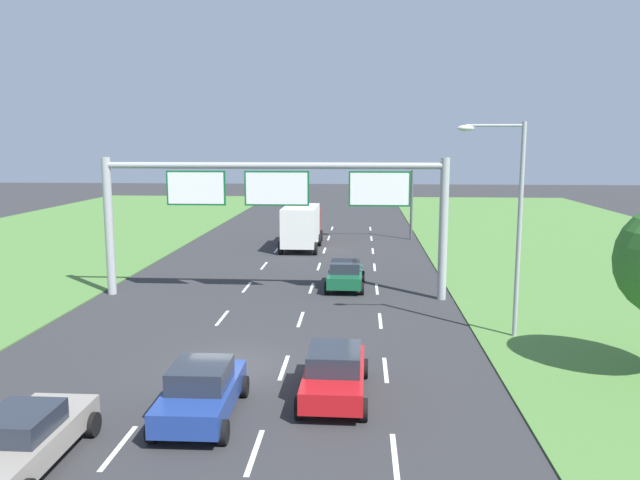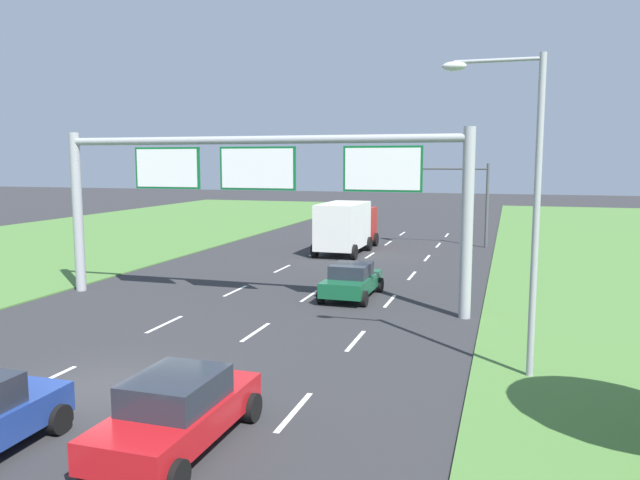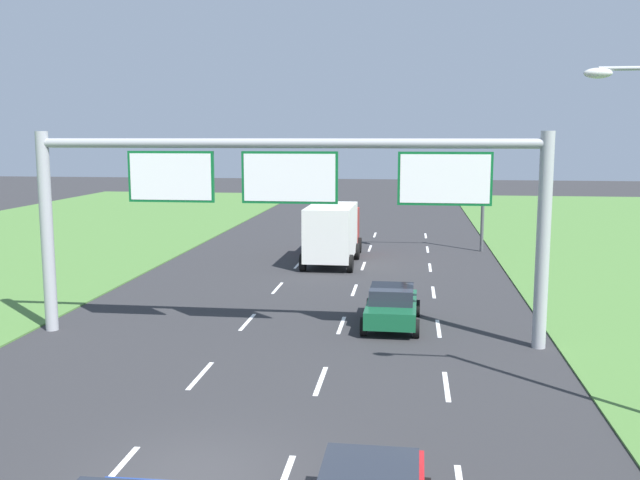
{
  "view_description": "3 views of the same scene",
  "coord_description": "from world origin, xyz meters",
  "px_view_note": "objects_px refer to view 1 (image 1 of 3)",
  "views": [
    {
      "loc": [
        4.35,
        -20.51,
        7.65
      ],
      "look_at": [
        2.14,
        13.14,
        2.45
      ],
      "focal_mm": 35.0,
      "sensor_mm": 36.0,
      "label": 1
    },
    {
      "loc": [
        9.86,
        -13.07,
        5.79
      ],
      "look_at": [
        1.92,
        12.94,
        2.32
      ],
      "focal_mm": 35.0,
      "sensor_mm": 36.0,
      "label": 2
    },
    {
      "loc": [
        4.17,
        -13.14,
        6.85
      ],
      "look_at": [
        0.91,
        12.43,
        3.06
      ],
      "focal_mm": 40.0,
      "sensor_mm": 36.0,
      "label": 3
    }
  ],
  "objects_px": {
    "car_far_ahead": "(201,391)",
    "sign_gantry": "(276,199)",
    "car_near_red": "(345,274)",
    "traffic_light_mast": "(388,192)",
    "street_lamp": "(510,211)",
    "box_truck": "(302,225)",
    "car_mid_lane": "(334,372)",
    "car_lead_silver": "(24,439)"
  },
  "relations": [
    {
      "from": "box_truck",
      "to": "traffic_light_mast",
      "type": "xyz_separation_m",
      "value": [
        6.46,
        4.7,
        2.15
      ]
    },
    {
      "from": "car_lead_silver",
      "to": "traffic_light_mast",
      "type": "height_order",
      "value": "traffic_light_mast"
    },
    {
      "from": "sign_gantry",
      "to": "car_near_red",
      "type": "bearing_deg",
      "value": 31.84
    },
    {
      "from": "street_lamp",
      "to": "sign_gantry",
      "type": "bearing_deg",
      "value": 148.8
    },
    {
      "from": "car_near_red",
      "to": "street_lamp",
      "type": "bearing_deg",
      "value": -50.22
    },
    {
      "from": "car_far_ahead",
      "to": "street_lamp",
      "type": "height_order",
      "value": "street_lamp"
    },
    {
      "from": "car_near_red",
      "to": "traffic_light_mast",
      "type": "distance_m",
      "value": 18.04
    },
    {
      "from": "car_mid_lane",
      "to": "sign_gantry",
      "type": "distance_m",
      "value": 13.58
    },
    {
      "from": "box_truck",
      "to": "traffic_light_mast",
      "type": "bearing_deg",
      "value": 36.66
    },
    {
      "from": "car_mid_lane",
      "to": "street_lamp",
      "type": "xyz_separation_m",
      "value": [
        6.55,
        6.41,
        4.3
      ]
    },
    {
      "from": "car_mid_lane",
      "to": "car_far_ahead",
      "type": "height_order",
      "value": "car_far_ahead"
    },
    {
      "from": "car_mid_lane",
      "to": "traffic_light_mast",
      "type": "distance_m",
      "value": 32.37
    },
    {
      "from": "car_near_red",
      "to": "box_truck",
      "type": "relative_size",
      "value": 0.55
    },
    {
      "from": "sign_gantry",
      "to": "street_lamp",
      "type": "xyz_separation_m",
      "value": [
        9.98,
        -6.04,
        0.13
      ]
    },
    {
      "from": "car_mid_lane",
      "to": "car_lead_silver",
      "type": "bearing_deg",
      "value": -146.22
    },
    {
      "from": "box_truck",
      "to": "sign_gantry",
      "type": "relative_size",
      "value": 0.42
    },
    {
      "from": "car_lead_silver",
      "to": "traffic_light_mast",
      "type": "relative_size",
      "value": 0.79
    },
    {
      "from": "car_lead_silver",
      "to": "traffic_light_mast",
      "type": "xyz_separation_m",
      "value": [
        10.08,
        36.78,
        3.14
      ]
    },
    {
      "from": "car_near_red",
      "to": "car_lead_silver",
      "type": "relative_size",
      "value": 0.92
    },
    {
      "from": "car_far_ahead",
      "to": "sign_gantry",
      "type": "bearing_deg",
      "value": 88.33
    },
    {
      "from": "car_near_red",
      "to": "sign_gantry",
      "type": "bearing_deg",
      "value": -147.31
    },
    {
      "from": "car_mid_lane",
      "to": "car_near_red",
      "type": "bearing_deg",
      "value": 90.8
    },
    {
      "from": "traffic_light_mast",
      "to": "street_lamp",
      "type": "distance_m",
      "value": 25.96
    },
    {
      "from": "car_mid_lane",
      "to": "sign_gantry",
      "type": "bearing_deg",
      "value": 106.05
    },
    {
      "from": "car_near_red",
      "to": "street_lamp",
      "type": "relative_size",
      "value": 0.48
    },
    {
      "from": "car_lead_silver",
      "to": "box_truck",
      "type": "bearing_deg",
      "value": 83.8
    },
    {
      "from": "car_near_red",
      "to": "car_lead_silver",
      "type": "distance_m",
      "value": 20.55
    },
    {
      "from": "traffic_light_mast",
      "to": "car_lead_silver",
      "type": "bearing_deg",
      "value": -105.33
    },
    {
      "from": "traffic_light_mast",
      "to": "car_mid_lane",
      "type": "bearing_deg",
      "value": -95.14
    },
    {
      "from": "traffic_light_mast",
      "to": "sign_gantry",
      "type": "bearing_deg",
      "value": -107.83
    },
    {
      "from": "traffic_light_mast",
      "to": "car_near_red",
      "type": "bearing_deg",
      "value": -99.45
    },
    {
      "from": "car_lead_silver",
      "to": "traffic_light_mast",
      "type": "distance_m",
      "value": 38.27
    },
    {
      "from": "box_truck",
      "to": "sign_gantry",
      "type": "bearing_deg",
      "value": -88.81
    },
    {
      "from": "car_near_red",
      "to": "traffic_light_mast",
      "type": "height_order",
      "value": "traffic_light_mast"
    },
    {
      "from": "car_lead_silver",
      "to": "sign_gantry",
      "type": "bearing_deg",
      "value": 77.85
    },
    {
      "from": "car_mid_lane",
      "to": "traffic_light_mast",
      "type": "height_order",
      "value": "traffic_light_mast"
    },
    {
      "from": "car_near_red",
      "to": "car_mid_lane",
      "type": "bearing_deg",
      "value": -89.02
    },
    {
      "from": "car_mid_lane",
      "to": "street_lamp",
      "type": "distance_m",
      "value": 10.13
    },
    {
      "from": "car_lead_silver",
      "to": "car_far_ahead",
      "type": "relative_size",
      "value": 1.06
    },
    {
      "from": "box_truck",
      "to": "car_near_red",
      "type": "bearing_deg",
      "value": -73.94
    },
    {
      "from": "car_lead_silver",
      "to": "street_lamp",
      "type": "relative_size",
      "value": 0.52
    },
    {
      "from": "sign_gantry",
      "to": "car_mid_lane",
      "type": "bearing_deg",
      "value": -74.62
    }
  ]
}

